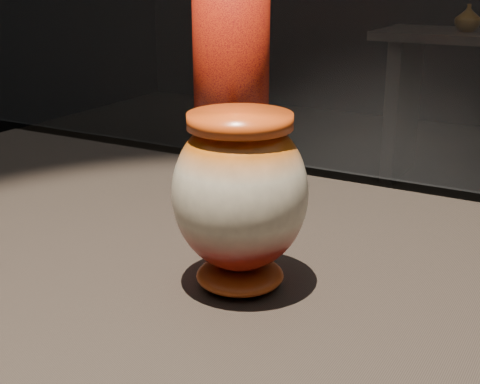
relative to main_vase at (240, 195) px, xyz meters
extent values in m
cube|color=black|center=(0.17, 0.03, -0.14)|extent=(2.00, 0.80, 0.05)
ellipsoid|color=maroon|center=(0.00, 0.00, -0.10)|extent=(0.11, 0.11, 0.03)
ellipsoid|color=beige|center=(0.00, 0.00, 0.00)|extent=(0.16, 0.16, 0.18)
cylinder|color=#CC5E13|center=(0.00, 0.00, 0.08)|extent=(0.12, 0.12, 0.02)
ellipsoid|color=red|center=(-0.16, 0.25, -0.09)|extent=(0.16, 0.16, 0.04)
cylinder|color=red|center=(-0.16, 0.25, 0.11)|extent=(0.13, 0.13, 0.38)
cube|color=black|center=(-0.78, 3.41, -0.59)|extent=(0.08, 0.50, 0.85)
imported|color=brown|center=(-0.44, 3.36, -0.04)|extent=(0.20, 0.20, 0.15)
camera|label=1|loc=(0.34, -0.61, 0.24)|focal=50.00mm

